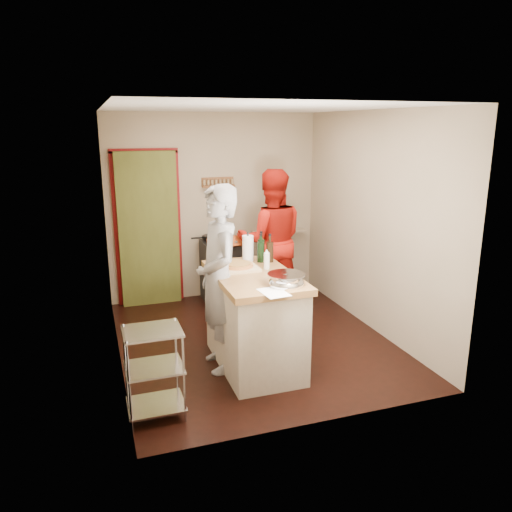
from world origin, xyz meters
The scene contains 10 objects.
floor centered at (0.00, 0.00, 0.00)m, with size 3.50×3.50×0.00m, color black.
back_wall centered at (-0.64, 1.78, 1.13)m, with size 3.00×0.44×2.60m.
left_wall centered at (-1.50, 0.00, 1.30)m, with size 0.04×3.50×2.60m, color tan.
right_wall centered at (1.50, 0.00, 1.30)m, with size 0.04×3.50×2.60m, color tan.
ceiling centered at (0.00, 0.00, 2.61)m, with size 3.00×3.50×0.02m, color white.
stove centered at (0.05, 1.42, 0.45)m, with size 0.60×0.63×1.00m.
wire_shelving centered at (-1.28, -1.20, 0.44)m, with size 0.48×0.40×0.80m.
island centered at (-0.18, -0.58, 0.52)m, with size 0.78×1.42×1.30m.
person_stripe centered at (-0.53, -0.50, 0.94)m, with size 0.69×0.45×1.89m, color #A2A3A6.
person_red centered at (0.56, 0.95, 0.94)m, with size 0.92×0.71×1.89m, color #B2150B.
Camera 1 is at (-1.69, -5.10, 2.43)m, focal length 35.00 mm.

